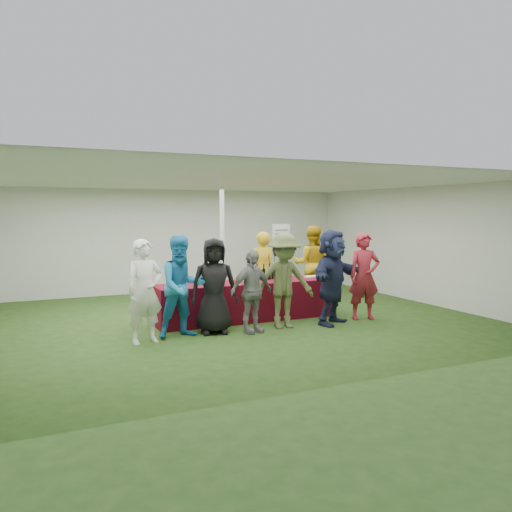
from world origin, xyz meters
name	(u,v)px	position (x,y,z in m)	size (l,w,h in m)	color
ground	(220,321)	(0.00, 0.00, 0.00)	(60.00, 60.00, 0.00)	#284719
tent	(222,247)	(0.50, 1.20, 1.35)	(10.00, 10.00, 10.00)	white
serving_table	(247,301)	(0.52, -0.08, 0.38)	(3.60, 0.80, 0.75)	#620810
wine_bottles	(269,273)	(1.07, 0.06, 0.87)	(0.62, 0.14, 0.32)	black
wine_glasses	(208,280)	(-0.36, -0.35, 0.86)	(1.18, 0.14, 0.16)	silver
water_bottle	(245,276)	(0.52, 0.00, 0.85)	(0.07, 0.07, 0.23)	silver
bar_towel	(311,277)	(2.02, -0.03, 0.77)	(0.25, 0.18, 0.03)	white
dump_bucket	(324,274)	(2.16, -0.30, 0.84)	(0.23, 0.23, 0.18)	slate
wine_list_sign	(281,243)	(2.63, 2.51, 1.32)	(0.50, 0.03, 1.80)	slate
staff_pourer	(262,271)	(1.25, 0.78, 0.84)	(0.62, 0.40, 1.69)	gold
staff_back	(312,264)	(2.73, 1.14, 0.90)	(0.87, 0.68, 1.80)	#C29613
customer_0	(145,291)	(-1.66, -1.02, 0.84)	(0.61, 0.40, 1.68)	white
customer_1	(182,287)	(-1.01, -0.88, 0.86)	(0.84, 0.65, 1.72)	#207BB4
customer_2	(214,286)	(-0.43, -0.85, 0.83)	(0.81, 0.53, 1.67)	black
customer_3	(251,291)	(0.18, -1.09, 0.73)	(0.85, 0.36, 1.46)	gray
customer_4	(284,281)	(0.87, -1.00, 0.86)	(1.12, 0.64, 1.73)	#535B32
customer_5	(332,277)	(1.84, -1.10, 0.90)	(1.66, 0.53, 1.79)	#1C2242
customer_6	(364,276)	(2.64, -1.01, 0.85)	(0.62, 0.41, 1.71)	maroon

